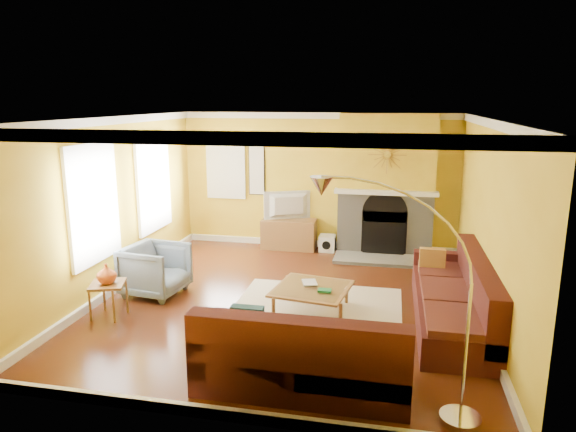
% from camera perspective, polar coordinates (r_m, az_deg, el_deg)
% --- Properties ---
extents(floor, '(5.50, 6.00, 0.02)m').
position_cam_1_polar(floor, '(7.79, -0.04, -9.50)').
color(floor, '#602B14').
rests_on(floor, ground).
extents(ceiling, '(5.50, 6.00, 0.02)m').
position_cam_1_polar(ceiling, '(7.21, -0.05, 10.91)').
color(ceiling, white).
rests_on(ceiling, ground).
extents(wall_back, '(5.50, 0.02, 2.70)m').
position_cam_1_polar(wall_back, '(10.30, 3.33, 3.89)').
color(wall_back, gold).
rests_on(wall_back, ground).
extents(wall_front, '(5.50, 0.02, 2.70)m').
position_cam_1_polar(wall_front, '(4.59, -7.68, -7.75)').
color(wall_front, gold).
rests_on(wall_front, ground).
extents(wall_left, '(0.02, 6.00, 2.70)m').
position_cam_1_polar(wall_left, '(8.37, -18.89, 1.11)').
color(wall_left, gold).
rests_on(wall_left, ground).
extents(wall_right, '(0.02, 6.00, 2.70)m').
position_cam_1_polar(wall_right, '(7.36, 21.51, -0.65)').
color(wall_right, gold).
rests_on(wall_right, ground).
extents(baseboard, '(5.50, 6.00, 0.12)m').
position_cam_1_polar(baseboard, '(7.77, -0.04, -9.02)').
color(baseboard, white).
rests_on(baseboard, floor).
extents(crown_molding, '(5.50, 6.00, 0.12)m').
position_cam_1_polar(crown_molding, '(7.21, -0.05, 10.36)').
color(crown_molding, white).
rests_on(crown_molding, ceiling).
extents(window_left_near, '(0.06, 1.22, 1.72)m').
position_cam_1_polar(window_left_near, '(9.45, -14.80, 3.59)').
color(window_left_near, white).
rests_on(window_left_near, wall_left).
extents(window_left_far, '(0.06, 1.22, 1.72)m').
position_cam_1_polar(window_left_far, '(7.82, -20.90, 1.29)').
color(window_left_far, white).
rests_on(window_left_far, wall_left).
extents(window_back, '(0.82, 0.06, 1.22)m').
position_cam_1_polar(window_back, '(10.66, -6.90, 5.21)').
color(window_back, white).
rests_on(window_back, wall_back).
extents(wall_art, '(0.34, 0.04, 1.14)m').
position_cam_1_polar(wall_art, '(10.47, -3.50, 5.42)').
color(wall_art, white).
rests_on(wall_art, wall_back).
extents(fireplace, '(1.80, 0.40, 2.70)m').
position_cam_1_polar(fireplace, '(9.99, 10.85, 3.40)').
color(fireplace, gray).
rests_on(fireplace, floor).
extents(mantel, '(1.92, 0.22, 0.08)m').
position_cam_1_polar(mantel, '(9.77, 10.80, 2.59)').
color(mantel, white).
rests_on(mantel, fireplace).
extents(hearth, '(1.80, 0.70, 0.06)m').
position_cam_1_polar(hearth, '(9.76, 10.47, -4.79)').
color(hearth, gray).
rests_on(hearth, floor).
extents(sunburst, '(0.70, 0.04, 0.70)m').
position_cam_1_polar(sunburst, '(9.68, 10.97, 6.68)').
color(sunburst, olive).
rests_on(sunburst, fireplace).
extents(rug, '(2.40, 1.80, 0.02)m').
position_cam_1_polar(rug, '(7.63, 3.35, -9.89)').
color(rug, beige).
rests_on(rug, floor).
extents(sectional_sofa, '(3.23, 3.80, 0.90)m').
position_cam_1_polar(sectional_sofa, '(6.75, 8.16, -9.07)').
color(sectional_sofa, '#471916').
rests_on(sectional_sofa, floor).
extents(coffee_table, '(1.14, 1.14, 0.39)m').
position_cam_1_polar(coffee_table, '(7.31, 2.66, -9.32)').
color(coffee_table, white).
rests_on(coffee_table, floor).
extents(media_console, '(1.08, 0.49, 0.59)m').
position_cam_1_polar(media_console, '(10.36, 0.12, -2.00)').
color(media_console, olive).
rests_on(media_console, floor).
extents(tv, '(0.95, 0.51, 0.57)m').
position_cam_1_polar(tv, '(10.22, 0.12, 1.14)').
color(tv, black).
rests_on(tv, media_console).
extents(subwoofer, '(0.32, 0.32, 0.32)m').
position_cam_1_polar(subwoofer, '(10.24, 4.39, -3.02)').
color(subwoofer, white).
rests_on(subwoofer, floor).
extents(armchair, '(0.97, 0.95, 0.79)m').
position_cam_1_polar(armchair, '(8.19, -14.51, -5.80)').
color(armchair, slate).
rests_on(armchair, floor).
extents(side_table, '(0.56, 0.56, 0.49)m').
position_cam_1_polar(side_table, '(7.60, -19.30, -8.79)').
color(side_table, olive).
rests_on(side_table, floor).
extents(vase, '(0.31, 0.31, 0.28)m').
position_cam_1_polar(vase, '(7.47, -19.52, -6.05)').
color(vase, '#D8591E').
rests_on(vase, side_table).
extents(book, '(0.27, 0.31, 0.03)m').
position_cam_1_polar(book, '(7.35, 1.63, -7.43)').
color(book, white).
rests_on(book, coffee_table).
extents(arc_lamp, '(1.44, 0.36, 2.28)m').
position_cam_1_polar(arc_lamp, '(4.86, 12.18, -9.44)').
color(arc_lamp, silver).
rests_on(arc_lamp, floor).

